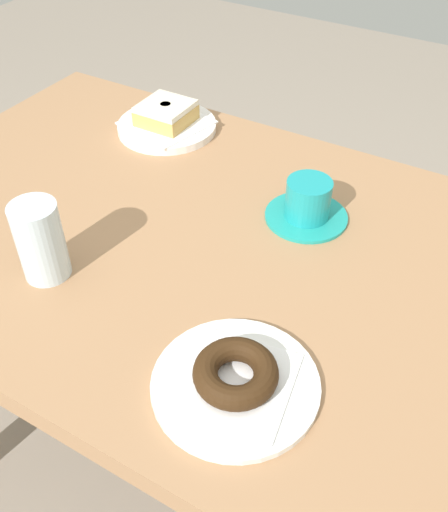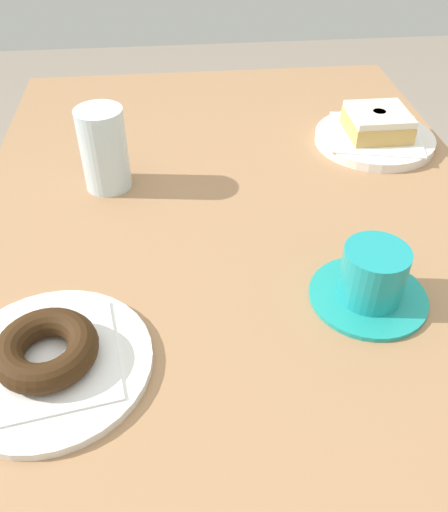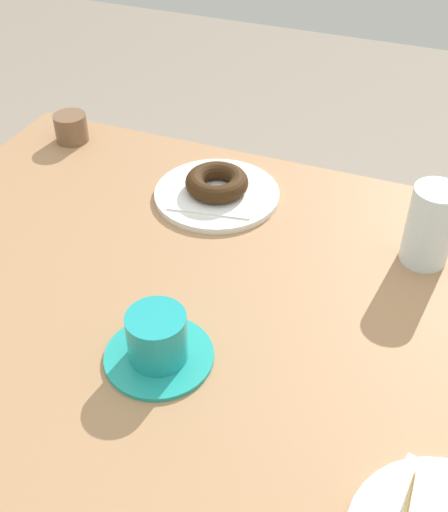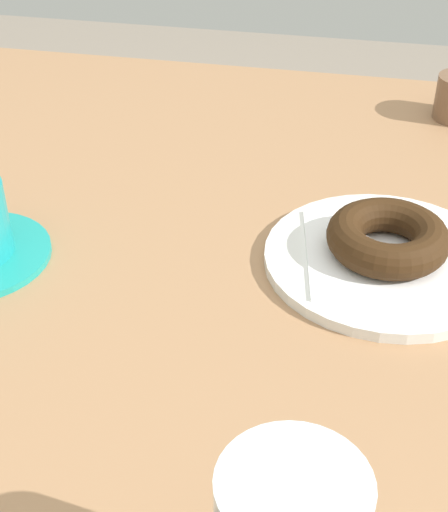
{
  "view_description": "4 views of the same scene",
  "coord_description": "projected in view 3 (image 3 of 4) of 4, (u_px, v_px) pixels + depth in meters",
  "views": [
    {
      "loc": [
        0.39,
        -0.62,
        1.36
      ],
      "look_at": [
        0.06,
        -0.05,
        0.78
      ],
      "focal_mm": 41.09,
      "sensor_mm": 36.0,
      "label": 1
    },
    {
      "loc": [
        0.55,
        -0.09,
        1.21
      ],
      "look_at": [
        0.07,
        -0.04,
        0.79
      ],
      "focal_mm": 37.89,
      "sensor_mm": 36.0,
      "label": 2
    },
    {
      "loc": [
        -0.17,
        0.62,
        1.37
      ],
      "look_at": [
        0.1,
        -0.06,
        0.77
      ],
      "focal_mm": 44.95,
      "sensor_mm": 36.0,
      "label": 3
    },
    {
      "loc": [
        -0.39,
        -0.2,
        1.14
      ],
      "look_at": [
        0.09,
        -0.1,
        0.8
      ],
      "focal_mm": 52.55,
      "sensor_mm": 36.0,
      "label": 4
    }
  ],
  "objects": [
    {
      "name": "table",
      "position": [
        268.0,
        362.0,
        0.96
      ],
      "size": [
        1.25,
        0.77,
        0.75
      ],
      "color": "#A37650",
      "rests_on": "ground_plane"
    },
    {
      "name": "plate_chocolate_ring",
      "position": [
        217.0,
        194.0,
        1.1
      ],
      "size": [
        0.22,
        0.22,
        0.01
      ],
      "primitive_type": "cylinder",
      "color": "white",
      "rests_on": "table"
    },
    {
      "name": "napkin_chocolate_ring",
      "position": [
        217.0,
        191.0,
        1.1
      ],
      "size": [
        0.16,
        0.16,
        0.0
      ],
      "primitive_type": "cube",
      "rotation": [
        0.0,
        0.0,
        0.17
      ],
      "color": "white",
      "rests_on": "plate_chocolate_ring"
    },
    {
      "name": "donut_chocolate_ring",
      "position": [
        217.0,
        182.0,
        1.09
      ],
      "size": [
        0.11,
        0.11,
        0.03
      ],
      "primitive_type": "torus",
      "color": "#341F0E",
      "rests_on": "napkin_chocolate_ring"
    },
    {
      "name": "water_glass",
      "position": [
        430.0,
        226.0,
        0.94
      ],
      "size": [
        0.07,
        0.07,
        0.13
      ],
      "primitive_type": "cylinder",
      "color": "silver",
      "rests_on": "table"
    },
    {
      "name": "coffee_cup",
      "position": [
        158.0,
        340.0,
        0.8
      ],
      "size": [
        0.14,
        0.14,
        0.07
      ],
      "color": "teal",
      "rests_on": "table"
    },
    {
      "name": "sugar_jar",
      "position": [
        71.0,
        128.0,
        1.24
      ],
      "size": [
        0.06,
        0.06,
        0.05
      ],
      "primitive_type": "cylinder",
      "color": "brown",
      "rests_on": "table"
    }
  ]
}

